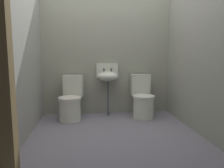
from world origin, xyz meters
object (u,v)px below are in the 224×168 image
sink (108,76)px  wooden_door_post (2,54)px  toilet_right (142,100)px  toilet_left (71,102)px

sink → wooden_door_post: bearing=-119.7°
wooden_door_post → toilet_right: wooden_door_post is taller
wooden_door_post → toilet_left: (0.46, 1.81, -0.85)m
wooden_door_post → sink: 2.33m
toilet_right → sink: 0.79m
wooden_door_post → toilet_right: (1.77, 1.81, -0.85)m
toilet_left → sink: sink is taller
toilet_left → sink: 0.83m
wooden_door_post → toilet_right: bearing=45.6°
toilet_left → toilet_right: size_ratio=1.00×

